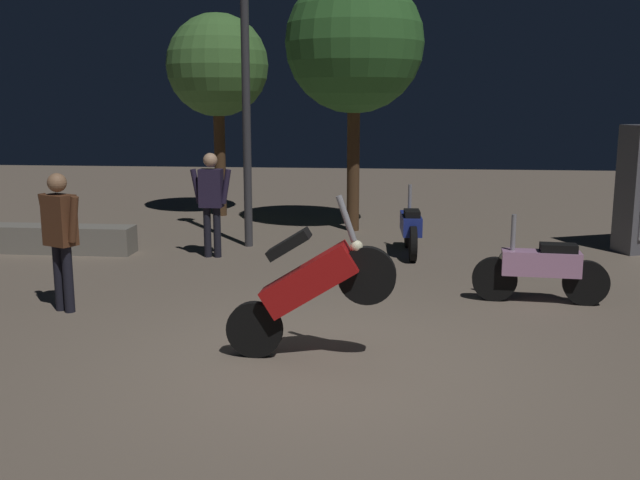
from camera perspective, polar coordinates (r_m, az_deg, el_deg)
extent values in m
plane|color=#756656|center=(7.18, 0.25, -9.54)|extent=(40.00, 40.00, 0.00)
cylinder|color=black|center=(7.28, -5.12, -6.97)|extent=(0.56, 0.12, 0.56)
cylinder|color=black|center=(6.96, 3.67, -2.78)|extent=(0.56, 0.12, 0.56)
cube|color=#B71414|center=(7.03, -0.81, -3.14)|extent=(0.97, 0.33, 0.76)
cube|color=black|center=(6.99, -2.44, -0.33)|extent=(0.43, 0.25, 0.32)
cylinder|color=gray|center=(6.87, 2.07, 1.70)|extent=(0.21, 0.07, 0.44)
sphere|color=#F2EABF|center=(6.91, 2.88, -0.51)|extent=(0.12, 0.12, 0.12)
cylinder|color=black|center=(9.60, 20.04, -3.17)|extent=(0.57, 0.15, 0.56)
cylinder|color=black|center=(9.48, 13.46, -2.98)|extent=(0.57, 0.15, 0.56)
cube|color=#C68CB7|center=(9.47, 16.85, -1.73)|extent=(0.97, 0.38, 0.30)
cube|color=black|center=(9.45, 18.12, -0.59)|extent=(0.46, 0.28, 0.10)
cylinder|color=gray|center=(9.36, 14.85, 0.58)|extent=(0.06, 0.06, 0.45)
sphere|color=#F2EABF|center=(9.42, 14.15, -1.34)|extent=(0.12, 0.12, 0.12)
cylinder|color=black|center=(11.51, 7.27, -0.31)|extent=(0.13, 0.56, 0.56)
cylinder|color=black|center=(12.59, 6.89, 0.67)|extent=(0.13, 0.56, 0.56)
cube|color=navy|center=(12.01, 7.10, 1.28)|extent=(0.35, 0.96, 0.30)
cube|color=black|center=(11.78, 7.19, 2.08)|extent=(0.26, 0.45, 0.10)
cylinder|color=gray|center=(12.30, 7.02, 3.28)|extent=(0.06, 0.06, 0.45)
sphere|color=#F2EABF|center=(12.44, 6.95, 1.86)|extent=(0.12, 0.12, 0.12)
cylinder|color=black|center=(9.19, -19.06, -2.91)|extent=(0.12, 0.12, 0.81)
cylinder|color=black|center=(9.32, -19.70, -2.78)|extent=(0.12, 0.12, 0.81)
cube|color=#59331E|center=(9.12, -19.66, 1.47)|extent=(0.43, 0.37, 0.60)
sphere|color=#9E7251|center=(9.06, -19.84, 4.23)|extent=(0.22, 0.22, 0.22)
cylinder|color=#59331E|center=(8.93, -18.69, 1.54)|extent=(0.20, 0.16, 0.55)
cylinder|color=#59331E|center=(9.30, -20.62, 1.77)|extent=(0.20, 0.16, 0.55)
cylinder|color=black|center=(11.87, -8.78, 0.62)|extent=(0.12, 0.12, 0.81)
cylinder|color=black|center=(11.83, -8.03, 0.60)|extent=(0.12, 0.12, 0.81)
cube|color=#261E38|center=(11.74, -8.50, 4.02)|extent=(0.36, 0.24, 0.61)
sphere|color=tan|center=(11.69, -8.56, 6.18)|extent=(0.23, 0.23, 0.23)
cylinder|color=#261E38|center=(11.80, -9.63, 4.17)|extent=(0.18, 0.09, 0.55)
cylinder|color=#261E38|center=(11.68, -7.36, 4.16)|extent=(0.18, 0.09, 0.55)
cylinder|color=#38383D|center=(12.48, -5.79, 10.95)|extent=(0.14, 0.14, 5.04)
cylinder|color=#4C331E|center=(14.03, 2.61, 6.05)|extent=(0.24, 0.24, 2.62)
sphere|color=#336B2D|center=(14.01, 2.69, 15.11)|extent=(2.59, 2.59, 2.59)
cylinder|color=#4C331E|center=(16.00, -7.81, 6.27)|extent=(0.24, 0.24, 2.45)
sphere|color=#477A38|center=(15.97, -8.00, 13.36)|extent=(2.15, 2.15, 2.15)
cube|color=gray|center=(12.86, -19.72, 0.07)|extent=(2.53, 0.50, 0.45)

